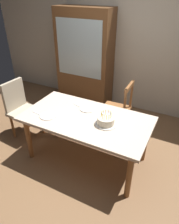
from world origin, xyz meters
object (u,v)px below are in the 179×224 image
(plate_far_side, at_px, (88,109))
(dining_table, at_px, (86,123))
(chair_spindle_back, at_px, (117,110))
(birthday_cake, at_px, (106,121))
(plate_near_celebrant, at_px, (48,116))
(china_cabinet, at_px, (85,59))
(chair_upholstered, at_px, (20,107))

(plate_far_side, bearing_deg, dining_table, -67.47)
(dining_table, height_order, chair_spindle_back, chair_spindle_back)
(birthday_cake, distance_m, plate_near_celebrant, 0.78)
(birthday_cake, bearing_deg, plate_near_celebrant, -166.42)
(birthday_cake, relative_size, plate_near_celebrant, 1.27)
(plate_far_side, distance_m, chair_spindle_back, 0.67)
(china_cabinet, bearing_deg, chair_spindle_back, -37.46)
(dining_table, xyz_separation_m, chair_upholstered, (-1.24, 0.05, -0.10))
(dining_table, height_order, plate_far_side, plate_far_side)
(dining_table, distance_m, birthday_cake, 0.32)
(plate_far_side, xyz_separation_m, china_cabinet, (-0.78, 1.35, 0.23))
(chair_spindle_back, relative_size, china_cabinet, 0.50)
(chair_upholstered, distance_m, china_cabinet, 1.61)
(chair_upholstered, bearing_deg, chair_spindle_back, 27.64)
(plate_far_side, height_order, chair_upholstered, chair_upholstered)
(birthday_cake, xyz_separation_m, chair_upholstered, (-1.53, 0.07, -0.24))
(plate_near_celebrant, distance_m, chair_spindle_back, 1.19)
(plate_far_side, bearing_deg, birthday_cake, -30.94)
(dining_table, height_order, birthday_cake, birthday_cake)
(plate_near_celebrant, distance_m, chair_upholstered, 0.83)
(birthday_cake, height_order, plate_far_side, birthday_cake)
(plate_near_celebrant, height_order, china_cabinet, china_cabinet)
(dining_table, height_order, plate_near_celebrant, plate_near_celebrant)
(plate_near_celebrant, relative_size, plate_far_side, 1.00)
(chair_spindle_back, height_order, china_cabinet, china_cabinet)
(plate_far_side, height_order, china_cabinet, china_cabinet)
(plate_far_side, bearing_deg, china_cabinet, 120.08)
(birthday_cake, distance_m, china_cabinet, 1.97)
(birthday_cake, xyz_separation_m, china_cabinet, (-1.16, 1.58, 0.18))
(plate_near_celebrant, relative_size, china_cabinet, 0.12)
(plate_near_celebrant, bearing_deg, plate_far_side, 46.97)
(plate_far_side, bearing_deg, chair_upholstered, -172.25)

